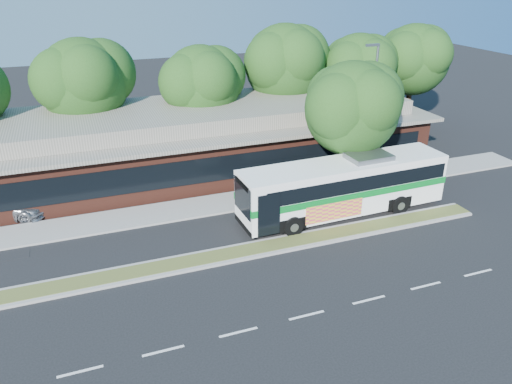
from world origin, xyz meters
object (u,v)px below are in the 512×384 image
(lamp_post, at_px, (371,112))
(transit_bus, at_px, (345,183))
(sedan, at_px, (3,206))
(sidewalk_tree, at_px, (357,105))

(lamp_post, height_order, transit_bus, lamp_post)
(sedan, height_order, sidewalk_tree, sidewalk_tree)
(transit_bus, distance_m, sedan, 19.65)
(sedan, relative_size, sidewalk_tree, 0.60)
(lamp_post, bearing_deg, transit_bus, -137.20)
(sidewalk_tree, bearing_deg, lamp_post, 21.26)
(lamp_post, xyz_separation_m, sidewalk_tree, (-1.45, -0.56, 0.71))
(transit_bus, xyz_separation_m, sedan, (-18.52, 6.46, -1.22))
(lamp_post, distance_m, sidewalk_tree, 1.71)
(sedan, bearing_deg, transit_bus, -88.18)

